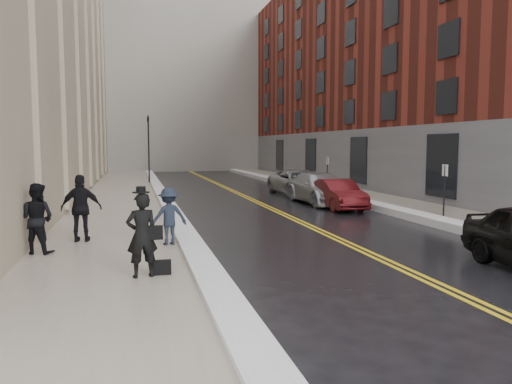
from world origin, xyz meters
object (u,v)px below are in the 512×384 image
car_silver_far (299,182)px  pedestrian_main (142,235)px  car_silver_near (320,188)px  pedestrian_b (169,216)px  pedestrian_c (81,208)px  car_maroon (338,194)px  pedestrian_a (37,218)px

car_silver_far → pedestrian_main: bearing=-120.8°
car_silver_near → pedestrian_b: 12.73m
pedestrian_b → pedestrian_c: pedestrian_c is taller
car_silver_near → pedestrian_b: bearing=-133.0°
car_maroon → pedestrian_main: pedestrian_main is taller
car_silver_near → pedestrian_c: bearing=-143.6°
pedestrian_c → car_maroon: bearing=-144.6°
car_silver_far → pedestrian_a: pedestrian_a is taller
car_maroon → pedestrian_main: size_ratio=2.29×
car_maroon → pedestrian_main: (-9.08, -10.82, 0.37)m
car_silver_near → pedestrian_c: pedestrian_c is taller
pedestrian_b → pedestrian_c: 2.66m
car_maroon → car_silver_far: size_ratio=0.77×
car_silver_far → car_silver_near: bearing=-97.5°
car_maroon → pedestrian_a: pedestrian_a is taller
pedestrian_main → pedestrian_c: 4.77m
car_silver_far → pedestrian_a: size_ratio=2.94×
pedestrian_main → pedestrian_a: pedestrian_a is taller
car_silver_near → pedestrian_a: pedestrian_a is taller
pedestrian_b → car_maroon: bearing=-149.9°
car_silver_near → car_silver_far: car_silver_near is taller
car_silver_near → pedestrian_c: 13.77m
car_silver_near → pedestrian_main: 15.94m
pedestrian_main → pedestrian_b: bearing=-113.7°
car_silver_far → pedestrian_b: pedestrian_b is taller
pedestrian_b → car_silver_near: bearing=-142.2°
car_silver_near → car_silver_far: size_ratio=0.99×
car_silver_far → pedestrian_main: (-9.48, -17.65, 0.31)m
car_maroon → pedestrian_a: 14.04m
car_maroon → car_silver_near: (0.00, 2.27, 0.09)m
car_maroon → car_silver_far: (0.39, 6.83, 0.07)m
pedestrian_main → pedestrian_c: pedestrian_c is taller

